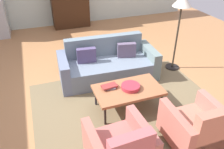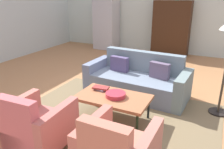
# 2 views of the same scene
# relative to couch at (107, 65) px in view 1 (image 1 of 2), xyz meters

# --- Properties ---
(ground_plane) EXTENTS (10.75, 10.75, 0.00)m
(ground_plane) POSITION_rel_couch_xyz_m (-0.12, -0.34, -0.29)
(ground_plane) COLOR #B67B4C
(area_rug) EXTENTS (3.40, 2.60, 0.01)m
(area_rug) POSITION_rel_couch_xyz_m (-0.00, -1.14, -0.28)
(area_rug) COLOR #7A6849
(area_rug) RESTS_ON ground
(couch) EXTENTS (2.15, 1.01, 0.86)m
(couch) POSITION_rel_couch_xyz_m (0.00, 0.00, 0.00)
(couch) COLOR slate
(couch) RESTS_ON ground
(coffee_table) EXTENTS (1.20, 0.70, 0.43)m
(coffee_table) POSITION_rel_couch_xyz_m (-0.00, -1.19, 0.10)
(coffee_table) COLOR black
(coffee_table) RESTS_ON ground
(armchair_right) EXTENTS (0.81, 0.81, 0.88)m
(armchair_right) POSITION_rel_couch_xyz_m (0.59, -2.35, 0.06)
(armchair_right) COLOR #392A10
(armchair_right) RESTS_ON ground
(fruit_bowl) EXTENTS (0.33, 0.33, 0.07)m
(fruit_bowl) POSITION_rel_couch_xyz_m (0.04, -1.19, 0.17)
(fruit_bowl) COLOR #B52D3C
(fruit_bowl) RESTS_ON coffee_table
(book_stack) EXTENTS (0.29, 0.20, 0.06)m
(book_stack) POSITION_rel_couch_xyz_m (-0.31, -1.05, 0.17)
(book_stack) COLOR #625663
(book_stack) RESTS_ON coffee_table
(cabinet) EXTENTS (1.20, 0.51, 1.80)m
(cabinet) POSITION_rel_couch_xyz_m (-0.12, 3.50, 0.61)
(cabinet) COLOR #382011
(cabinet) RESTS_ON ground
(floor_lamp) EXTENTS (0.40, 0.40, 1.72)m
(floor_lamp) POSITION_rel_couch_xyz_m (1.60, -0.17, 1.16)
(floor_lamp) COLOR black
(floor_lamp) RESTS_ON ground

